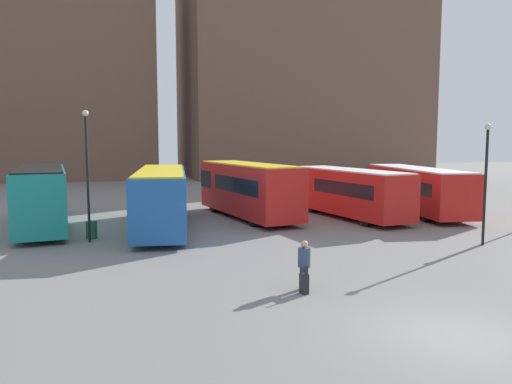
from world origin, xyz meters
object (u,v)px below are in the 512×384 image
at_px(bus_4, 416,188).
at_px(lamp_post_2, 87,166).
at_px(trash_bin, 92,230).
at_px(bus_1, 161,197).
at_px(bus_2, 247,188).
at_px(bus_3, 349,191).
at_px(traveler, 304,260).
at_px(bus_0, 41,196).
at_px(suitcase, 304,283).
at_px(lamp_post_0, 486,174).

distance_m(bus_4, lamp_post_2, 20.67).
xyz_separation_m(lamp_post_2, trash_bin, (0.06, 0.91, -3.13)).
bearing_deg(bus_1, trash_bin, 124.33).
relative_size(bus_2, lamp_post_2, 1.69).
bearing_deg(bus_3, bus_2, 65.09).
height_order(bus_3, traveler, bus_3).
bearing_deg(traveler, bus_0, 26.23).
distance_m(traveler, suitcase, 0.80).
bearing_deg(suitcase, bus_2, -16.45).
bearing_deg(bus_2, suitcase, 162.18).
relative_size(bus_1, bus_4, 1.02).
bearing_deg(bus_1, traveler, -157.73).
xyz_separation_m(bus_0, bus_3, (17.60, -1.13, -0.18)).
height_order(bus_2, bus_3, bus_2).
relative_size(bus_0, suitcase, 11.17).
height_order(bus_2, lamp_post_2, lamp_post_2).
bearing_deg(traveler, lamp_post_0, -76.54).
distance_m(bus_1, trash_bin, 4.18).
distance_m(traveler, lamp_post_0, 11.24).
distance_m(bus_3, trash_bin, 15.21).
xyz_separation_m(bus_0, bus_1, (6.18, -1.80, -0.06)).
bearing_deg(bus_4, lamp_post_0, 171.30).
distance_m(bus_1, suitcase, 13.24).
distance_m(bus_0, traveler, 16.99).
bearing_deg(bus_3, bus_4, -90.84).
bearing_deg(lamp_post_0, bus_0, 152.53).
bearing_deg(traveler, suitcase, 151.06).
bearing_deg(bus_0, lamp_post_2, -155.68).
xyz_separation_m(lamp_post_0, lamp_post_2, (-17.10, 5.73, 0.33)).
height_order(lamp_post_0, lamp_post_2, lamp_post_2).
height_order(suitcase, lamp_post_0, lamp_post_0).
height_order(bus_0, bus_4, bus_0).
distance_m(bus_4, lamp_post_0, 10.33).
height_order(bus_2, trash_bin, bus_2).
bearing_deg(suitcase, bus_4, -51.21).
height_order(bus_4, lamp_post_0, lamp_post_0).
distance_m(bus_0, lamp_post_2, 5.47).
xyz_separation_m(bus_1, bus_2, (5.47, 2.50, 0.07)).
distance_m(bus_1, bus_4, 16.63).
bearing_deg(lamp_post_2, trash_bin, 86.14).
bearing_deg(bus_4, bus_1, 103.41).
height_order(traveler, suitcase, traveler).
xyz_separation_m(bus_4, lamp_post_2, (-20.19, -3.99, 1.94)).
bearing_deg(bus_4, traveler, 144.47).
height_order(traveler, trash_bin, traveler).
xyz_separation_m(bus_3, lamp_post_2, (-15.03, -3.36, 1.94)).
height_order(bus_0, bus_3, bus_0).
bearing_deg(bus_1, bus_3, -78.95).
distance_m(bus_0, suitcase, 17.33).
relative_size(bus_1, trash_bin, 13.60).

